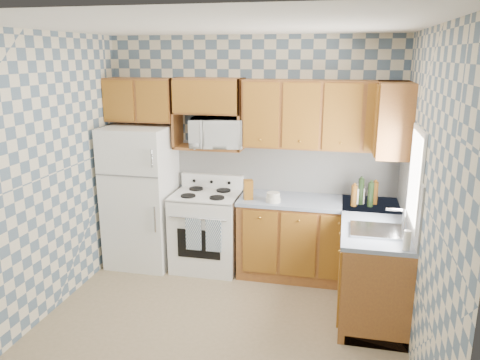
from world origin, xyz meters
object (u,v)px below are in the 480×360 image
(refrigerator, at_px, (141,196))
(microwave, at_px, (217,133))
(stove_body, at_px, (207,231))
(electric_kettle, at_px, (359,195))

(refrigerator, distance_m, microwave, 1.20)
(stove_body, height_order, microwave, microwave)
(microwave, relative_size, electric_kettle, 3.48)
(refrigerator, xyz_separation_m, electric_kettle, (2.53, 0.05, 0.17))
(refrigerator, height_order, microwave, microwave)
(stove_body, bearing_deg, refrigerator, -178.22)
(microwave, xyz_separation_m, electric_kettle, (1.62, -0.11, -0.61))
(stove_body, distance_m, microwave, 1.18)
(stove_body, relative_size, microwave, 1.49)
(stove_body, relative_size, electric_kettle, 5.21)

